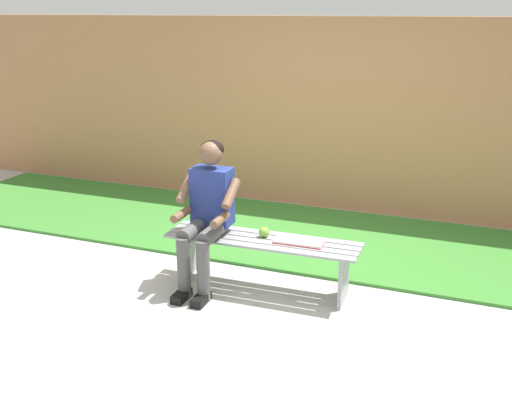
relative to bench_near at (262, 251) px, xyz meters
name	(u,v)px	position (x,y,z in m)	size (l,w,h in m)	color
ground_plane	(100,325)	(0.97, 1.00, -0.37)	(10.00, 7.00, 0.04)	#B2B2AD
grass_strip	(303,236)	(0.00, -1.27, -0.33)	(9.00, 1.84, 0.03)	#387A2D
brick_wall	(292,113)	(0.50, -2.41, 0.77)	(9.50, 0.24, 2.23)	#B27A51
bench_near	(262,251)	(0.00, 0.00, 0.00)	(1.67, 0.45, 0.46)	gray
person_seated	(206,210)	(0.47, 0.10, 0.35)	(0.50, 0.69, 1.27)	navy
apple	(264,232)	(0.00, -0.05, 0.16)	(0.09, 0.09, 0.09)	#72B738
book_open	(299,242)	(-0.32, -0.02, 0.12)	(0.42, 0.17, 0.02)	white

